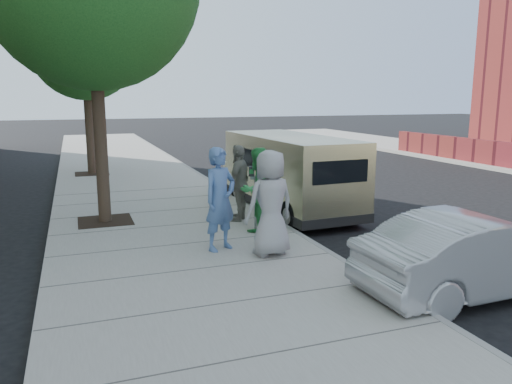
{
  "coord_description": "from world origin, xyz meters",
  "views": [
    {
      "loc": [
        -2.87,
        -9.26,
        2.98
      ],
      "look_at": [
        0.48,
        -0.11,
        1.1
      ],
      "focal_mm": 35.0,
      "sensor_mm": 36.0,
      "label": 1
    }
  ],
  "objects_px": {
    "person_striped_polo": "(239,183)",
    "parking_meter": "(255,184)",
    "tree_far": "(85,41)",
    "sedan": "(478,254)",
    "person_green_shirt": "(258,190)",
    "person_officer": "(220,199)",
    "person_gray_shirt": "(270,203)",
    "van": "(288,172)"
  },
  "relations": [
    {
      "from": "person_officer",
      "to": "tree_far",
      "type": "bearing_deg",
      "value": 74.25
    },
    {
      "from": "sedan",
      "to": "person_green_shirt",
      "type": "height_order",
      "value": "person_green_shirt"
    },
    {
      "from": "person_striped_polo",
      "to": "parking_meter",
      "type": "bearing_deg",
      "value": 43.09
    },
    {
      "from": "parking_meter",
      "to": "sedan",
      "type": "xyz_separation_m",
      "value": [
        2.05,
        -4.22,
        -0.5
      ]
    },
    {
      "from": "parking_meter",
      "to": "person_striped_polo",
      "type": "bearing_deg",
      "value": 117.99
    },
    {
      "from": "parking_meter",
      "to": "sedan",
      "type": "relative_size",
      "value": 0.35
    },
    {
      "from": "van",
      "to": "person_striped_polo",
      "type": "bearing_deg",
      "value": -150.09
    },
    {
      "from": "sedan",
      "to": "person_green_shirt",
      "type": "xyz_separation_m",
      "value": [
        -2.06,
        4.04,
        0.41
      ]
    },
    {
      "from": "tree_far",
      "to": "person_green_shirt",
      "type": "relative_size",
      "value": 3.65
    },
    {
      "from": "parking_meter",
      "to": "person_striped_polo",
      "type": "relative_size",
      "value": 0.78
    },
    {
      "from": "sedan",
      "to": "person_gray_shirt",
      "type": "relative_size",
      "value": 2.01
    },
    {
      "from": "person_striped_polo",
      "to": "sedan",
      "type": "bearing_deg",
      "value": 60.3
    },
    {
      "from": "parking_meter",
      "to": "person_officer",
      "type": "height_order",
      "value": "person_officer"
    },
    {
      "from": "tree_far",
      "to": "person_gray_shirt",
      "type": "bearing_deg",
      "value": -76.9
    },
    {
      "from": "tree_far",
      "to": "van",
      "type": "xyz_separation_m",
      "value": [
        4.57,
        -7.51,
        -3.84
      ]
    },
    {
      "from": "person_gray_shirt",
      "to": "person_striped_polo",
      "type": "bearing_deg",
      "value": -106.51
    },
    {
      "from": "tree_far",
      "to": "parking_meter",
      "type": "xyz_separation_m",
      "value": [
        2.97,
        -9.42,
        -3.75
      ]
    },
    {
      "from": "van",
      "to": "person_striped_polo",
      "type": "relative_size",
      "value": 3.1
    },
    {
      "from": "van",
      "to": "sedan",
      "type": "xyz_separation_m",
      "value": [
        0.45,
        -6.13,
        -0.41
      ]
    },
    {
      "from": "van",
      "to": "person_striped_polo",
      "type": "distance_m",
      "value": 1.99
    },
    {
      "from": "tree_far",
      "to": "person_striped_polo",
      "type": "relative_size",
      "value": 3.72
    },
    {
      "from": "sedan",
      "to": "person_officer",
      "type": "height_order",
      "value": "person_officer"
    },
    {
      "from": "parking_meter",
      "to": "van",
      "type": "height_order",
      "value": "van"
    },
    {
      "from": "parking_meter",
      "to": "person_gray_shirt",
      "type": "bearing_deg",
      "value": -79.19
    },
    {
      "from": "van",
      "to": "person_green_shirt",
      "type": "height_order",
      "value": "van"
    },
    {
      "from": "sedan",
      "to": "person_striped_polo",
      "type": "distance_m",
      "value": 5.51
    },
    {
      "from": "van",
      "to": "sedan",
      "type": "relative_size",
      "value": 1.41
    },
    {
      "from": "tree_far",
      "to": "person_green_shirt",
      "type": "height_order",
      "value": "tree_far"
    },
    {
      "from": "van",
      "to": "person_gray_shirt",
      "type": "xyz_separation_m",
      "value": [
        -1.97,
        -3.69,
        0.06
      ]
    },
    {
      "from": "person_green_shirt",
      "to": "person_gray_shirt",
      "type": "xyz_separation_m",
      "value": [
        -0.35,
        -1.6,
        0.06
      ]
    },
    {
      "from": "tree_far",
      "to": "sedan",
      "type": "height_order",
      "value": "tree_far"
    },
    {
      "from": "tree_far",
      "to": "parking_meter",
      "type": "relative_size",
      "value": 4.77
    },
    {
      "from": "parking_meter",
      "to": "van",
      "type": "bearing_deg",
      "value": 72.46
    },
    {
      "from": "tree_far",
      "to": "person_gray_shirt",
      "type": "height_order",
      "value": "tree_far"
    },
    {
      "from": "van",
      "to": "person_officer",
      "type": "distance_m",
      "value": 4.11
    },
    {
      "from": "person_striped_polo",
      "to": "tree_far",
      "type": "bearing_deg",
      "value": -123.85
    },
    {
      "from": "person_green_shirt",
      "to": "person_striped_polo",
      "type": "height_order",
      "value": "person_green_shirt"
    },
    {
      "from": "person_green_shirt",
      "to": "person_striped_polo",
      "type": "xyz_separation_m",
      "value": [
        -0.06,
        1.03,
        -0.02
      ]
    },
    {
      "from": "tree_far",
      "to": "van",
      "type": "height_order",
      "value": "tree_far"
    },
    {
      "from": "sedan",
      "to": "person_officer",
      "type": "distance_m",
      "value": 4.42
    },
    {
      "from": "tree_far",
      "to": "sedan",
      "type": "bearing_deg",
      "value": -69.8
    },
    {
      "from": "person_officer",
      "to": "person_striped_polo",
      "type": "distance_m",
      "value": 2.27
    }
  ]
}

